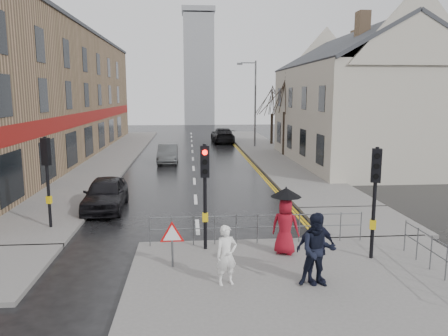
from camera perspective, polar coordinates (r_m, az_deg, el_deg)
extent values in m
plane|color=black|center=(14.18, -3.23, -11.30)|extent=(120.00, 120.00, 0.00)
cube|color=#605E5B|center=(11.42, 13.12, -16.54)|extent=(10.00, 9.00, 0.14)
cube|color=#605E5B|center=(37.11, -14.21, 1.60)|extent=(4.00, 44.00, 0.14)
cube|color=#605E5B|center=(39.16, 5.42, 2.26)|extent=(4.00, 40.00, 0.14)
cube|color=#605E5B|center=(18.29, 17.47, -6.66)|extent=(4.00, 4.20, 0.14)
cube|color=#927154|center=(37.14, -23.28, 8.76)|extent=(8.00, 42.00, 10.00)
cube|color=#B6B09E|center=(33.60, 16.96, 6.55)|extent=(9.00, 16.00, 7.00)
cube|color=#927154|center=(29.59, 17.63, 17.23)|extent=(0.70, 0.90, 1.80)
cube|color=#927154|center=(37.96, 16.86, 15.48)|extent=(0.70, 0.90, 1.80)
cube|color=gray|center=(75.37, -3.32, 12.60)|extent=(5.00, 5.00, 18.00)
cylinder|color=black|center=(13.83, -2.49, -3.85)|extent=(0.11, 0.11, 3.40)
cube|color=black|center=(13.61, -2.53, 0.87)|extent=(0.28, 0.22, 1.00)
cylinder|color=#FF0C07|center=(13.43, -2.52, 2.04)|extent=(0.16, 0.04, 0.16)
cylinder|color=black|center=(13.47, -2.51, 0.78)|extent=(0.16, 0.04, 0.16)
cylinder|color=black|center=(13.52, -2.50, -0.48)|extent=(0.16, 0.04, 0.16)
cube|color=gold|center=(14.00, -2.47, -6.44)|extent=(0.18, 0.14, 0.28)
cylinder|color=black|center=(13.79, 19.01, -4.41)|extent=(0.11, 0.11, 3.40)
cube|color=black|center=(13.57, 19.28, 0.31)|extent=(0.34, 0.30, 1.00)
cylinder|color=black|center=(13.39, 19.38, 1.48)|extent=(0.16, 0.09, 0.16)
cylinder|color=black|center=(13.43, 19.31, 0.22)|extent=(0.16, 0.09, 0.16)
cylinder|color=black|center=(13.48, 19.24, -1.04)|extent=(0.16, 0.09, 0.16)
cube|color=gold|center=(13.96, 18.87, -7.00)|extent=(0.22, 0.19, 0.28)
cylinder|color=black|center=(17.36, -22.02, -1.78)|extent=(0.11, 0.11, 3.40)
cube|color=black|center=(17.19, -22.26, 1.99)|extent=(0.34, 0.30, 1.00)
cylinder|color=black|center=(17.26, -22.04, 3.04)|extent=(0.16, 0.09, 0.16)
cylinder|color=black|center=(17.30, -21.98, 2.05)|extent=(0.16, 0.09, 0.16)
cylinder|color=black|center=(17.33, -21.92, 1.07)|extent=(0.16, 0.09, 0.16)
cube|color=gold|center=(17.49, -21.89, -3.86)|extent=(0.22, 0.19, 0.28)
cylinder|color=#595B5E|center=(14.59, -9.67, -8.15)|extent=(0.04, 0.04, 1.00)
cylinder|color=#595B5E|center=(15.64, 17.45, -7.25)|extent=(0.04, 0.04, 1.00)
cylinder|color=#595B5E|center=(14.57, 4.40, -6.21)|extent=(7.10, 0.04, 0.04)
cylinder|color=#595B5E|center=(14.68, 4.38, -7.72)|extent=(7.10, 0.04, 0.04)
cylinder|color=#595B5E|center=(15.09, 22.57, -8.16)|extent=(0.04, 0.04, 1.00)
cylinder|color=#595B5E|center=(13.11, 27.20, -9.11)|extent=(0.04, 4.50, 0.04)
cylinder|color=#595B5E|center=(13.23, 27.07, -10.75)|extent=(0.04, 4.50, 0.04)
cylinder|color=#595B5E|center=(12.86, -6.75, -10.90)|extent=(0.06, 0.06, 0.85)
cylinder|color=red|center=(12.69, -6.80, -8.67)|extent=(0.80, 0.03, 0.80)
cylinder|color=white|center=(12.67, -6.80, -8.70)|extent=(0.60, 0.03, 0.60)
cylinder|color=#595B5E|center=(41.73, 4.10, 8.33)|extent=(0.16, 0.16, 8.00)
cylinder|color=#595B5E|center=(41.72, 3.19, 13.56)|extent=(1.40, 0.10, 0.10)
cube|color=#595B5E|center=(41.61, 2.07, 13.44)|extent=(0.50, 0.25, 0.18)
cylinder|color=#2E2319|center=(36.23, 7.85, 4.51)|extent=(0.26, 0.26, 3.50)
cylinder|color=#2E2319|center=(44.16, 6.25, 5.12)|extent=(0.26, 0.26, 3.00)
imported|color=white|center=(11.55, 0.32, -11.32)|extent=(0.66, 0.52, 1.58)
imported|color=black|center=(11.64, 12.14, -10.48)|extent=(1.02, 0.85, 1.92)
imported|color=maroon|center=(13.75, 8.01, -7.55)|extent=(1.02, 0.89, 1.76)
cylinder|color=black|center=(13.72, 8.02, -7.15)|extent=(0.02, 0.02, 1.96)
cone|color=black|center=(13.47, 8.11, -3.15)|extent=(0.96, 0.96, 0.28)
imported|color=black|center=(11.82, 11.92, -10.18)|extent=(1.20, 0.74, 1.91)
imported|color=black|center=(20.03, -15.22, -3.24)|extent=(1.80, 4.26, 1.44)
imported|color=#3F4143|center=(32.81, -7.34, 1.86)|extent=(1.43, 4.11, 1.35)
imported|color=black|center=(46.11, -0.20, 4.30)|extent=(2.35, 5.47, 1.57)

